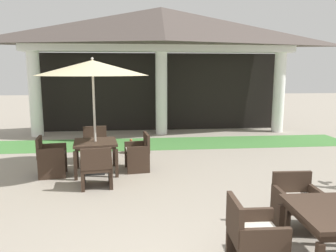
% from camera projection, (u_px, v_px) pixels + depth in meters
% --- Properties ---
extents(background_pavilion, '(10.10, 2.46, 4.50)m').
position_uv_depth(background_pavilion, '(161.00, 38.00, 11.55)').
color(background_pavilion, white).
rests_on(background_pavilion, ground).
extents(lawn_strip, '(11.90, 1.79, 0.01)m').
position_uv_depth(lawn_strip, '(165.00, 143.00, 10.40)').
color(lawn_strip, '#47843D').
rests_on(lawn_strip, ground).
extents(patio_table_near_foreground, '(1.05, 1.05, 0.73)m').
position_uv_depth(patio_table_near_foreground, '(96.00, 145.00, 7.32)').
color(patio_table_near_foreground, '#38281E').
rests_on(patio_table_near_foreground, ground).
extents(patio_umbrella_near_foreground, '(2.44, 2.44, 2.59)m').
position_uv_depth(patio_umbrella_near_foreground, '(93.00, 69.00, 7.03)').
color(patio_umbrella_near_foreground, '#2D2D2D').
rests_on(patio_umbrella_near_foreground, ground).
extents(patio_chair_near_foreground_north, '(0.68, 0.63, 0.88)m').
position_uv_depth(patio_chair_near_foreground_north, '(95.00, 146.00, 8.30)').
color(patio_chair_near_foreground_north, '#38281E').
rests_on(patio_chair_near_foreground_north, ground).
extents(patio_chair_near_foreground_west, '(0.64, 0.64, 0.88)m').
position_uv_depth(patio_chair_near_foreground_west, '(51.00, 158.00, 7.14)').
color(patio_chair_near_foreground_west, '#38281E').
rests_on(patio_chair_near_foreground_west, ground).
extents(patio_chair_near_foreground_east, '(0.60, 0.69, 0.87)m').
position_uv_depth(patio_chair_near_foreground_east, '(138.00, 153.00, 7.58)').
color(patio_chair_near_foreground_east, '#38281E').
rests_on(patio_chair_near_foreground_east, ground).
extents(patio_chair_near_foreground_south, '(0.67, 0.62, 0.85)m').
position_uv_depth(patio_chair_near_foreground_south, '(97.00, 168.00, 6.42)').
color(patio_chair_near_foreground_south, '#38281E').
rests_on(patio_chair_near_foreground_south, ground).
extents(patio_chair_mid_left_west, '(0.59, 0.58, 0.90)m').
position_uv_depth(patio_chair_mid_left_west, '(253.00, 239.00, 3.67)').
color(patio_chair_mid_left_west, '#38281E').
rests_on(patio_chair_mid_left_west, ground).
extents(patio_chair_mid_left_north, '(0.63, 0.60, 0.81)m').
position_uv_depth(patio_chair_mid_left_north, '(298.00, 204.00, 4.72)').
color(patio_chair_mid_left_north, '#38281E').
rests_on(patio_chair_mid_left_north, ground).
extents(terracotta_urn, '(0.34, 0.34, 0.41)m').
position_uv_depth(terracotta_urn, '(131.00, 147.00, 9.19)').
color(terracotta_urn, '#9E5633').
rests_on(terracotta_urn, ground).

